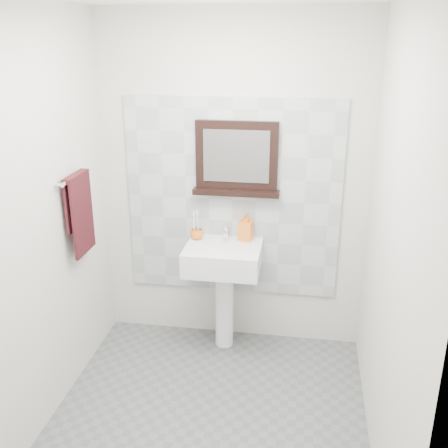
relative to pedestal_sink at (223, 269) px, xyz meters
The scene contains 13 objects.
floor 1.11m from the pedestal_sink, 87.81° to the right, with size 2.00×2.20×0.01m, color #5D6063.
back_wall 0.62m from the pedestal_sink, 81.62° to the left, with size 2.00×0.01×2.50m, color silver.
front_wall 2.06m from the pedestal_sink, 89.03° to the right, with size 2.00×0.01×2.50m, color silver.
left_wall 1.42m from the pedestal_sink, 137.90° to the right, with size 0.01×2.20×2.50m, color silver.
right_wall 1.47m from the pedestal_sink, 40.20° to the right, with size 0.01×2.20×2.50m, color silver.
splashback 0.52m from the pedestal_sink, 81.16° to the left, with size 1.60×0.02×1.50m, color #AEB8BD.
pedestal_sink is the anchor object (origin of this frame).
toothbrush_cup 0.33m from the pedestal_sink, 155.91° to the left, with size 0.10×0.10×0.08m, color orange.
toothbrushes 0.39m from the pedestal_sink, 155.97° to the left, with size 0.05×0.04×0.21m.
soap_dispenser 0.36m from the pedestal_sink, 43.82° to the left, with size 0.10×0.10×0.22m, color #E64E1B.
framed_mirror 0.81m from the pedestal_sink, 70.09° to the left, with size 0.64×0.11×0.54m.
towel_bar 1.25m from the pedestal_sink, 157.44° to the right, with size 0.07×0.40×0.03m.
hand_towel 1.13m from the pedestal_sink, 157.28° to the right, with size 0.06×0.30×0.55m.
Camera 1 is at (0.53, -2.61, 2.33)m, focal length 42.00 mm.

